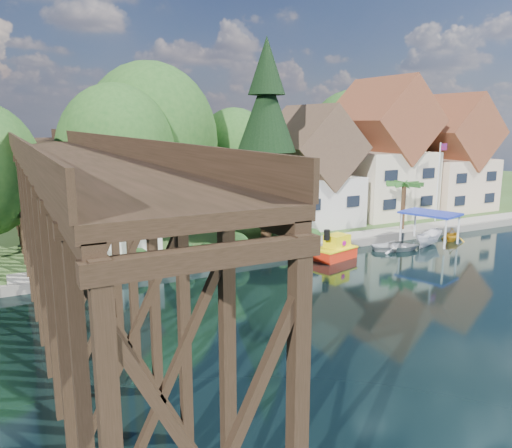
# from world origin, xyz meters

# --- Properties ---
(ground) EXTENTS (140.00, 140.00, 0.00)m
(ground) POSITION_xyz_m (0.00, 0.00, 0.00)
(ground) COLOR black
(ground) RESTS_ON ground
(bank) EXTENTS (140.00, 52.00, 0.50)m
(bank) POSITION_xyz_m (0.00, 34.00, 0.25)
(bank) COLOR #314B1E
(bank) RESTS_ON ground
(seawall) EXTENTS (60.00, 0.40, 0.62)m
(seawall) POSITION_xyz_m (4.00, 8.00, 0.31)
(seawall) COLOR slate
(seawall) RESTS_ON ground
(promenade) EXTENTS (50.00, 2.60, 0.06)m
(promenade) POSITION_xyz_m (6.00, 9.30, 0.53)
(promenade) COLOR gray
(promenade) RESTS_ON bank
(trestle_bridge) EXTENTS (4.12, 44.18, 9.30)m
(trestle_bridge) POSITION_xyz_m (-16.00, 5.17, 5.35)
(trestle_bridge) COLOR black
(trestle_bridge) RESTS_ON ground
(house_left) EXTENTS (7.64, 8.64, 11.02)m
(house_left) POSITION_xyz_m (7.00, 16.00, 5.14)
(house_left) COLOR beige
(house_left) RESTS_ON bank
(house_center) EXTENTS (8.65, 9.18, 13.89)m
(house_center) POSITION_xyz_m (16.00, 16.50, 6.42)
(house_center) COLOR beige
(house_center) RESTS_ON bank
(house_right) EXTENTS (8.15, 8.64, 12.45)m
(house_right) POSITION_xyz_m (25.00, 16.00, 5.78)
(house_right) COLOR beige
(house_right) RESTS_ON bank
(shed) EXTENTS (5.09, 5.40, 7.85)m
(shed) POSITION_xyz_m (-11.00, 14.50, 3.83)
(shed) COLOR beige
(shed) RESTS_ON bank
(bg_trees) EXTENTS (49.90, 13.30, 10.57)m
(bg_trees) POSITION_xyz_m (1.00, 21.25, 7.29)
(bg_trees) COLOR #382314
(bg_trees) RESTS_ON bank
(shrubs) EXTENTS (15.76, 2.47, 1.70)m
(shrubs) POSITION_xyz_m (-4.60, 9.26, 1.23)
(shrubs) COLOR #173E16
(shrubs) RESTS_ON bank
(conifer) EXTENTS (6.46, 6.46, 15.90)m
(conifer) POSITION_xyz_m (0.27, 12.04, 8.16)
(conifer) COLOR #382314
(conifer) RESTS_ON bank
(palm_tree) EXTENTS (3.22, 3.22, 4.52)m
(palm_tree) POSITION_xyz_m (12.76, 9.58, 4.44)
(palm_tree) COLOR #382314
(palm_tree) RESTS_ON bank
(flagpole) EXTENTS (1.17, 0.29, 7.54)m
(flagpole) POSITION_xyz_m (18.66, 11.16, 5.12)
(flagpole) COLOR white
(flagpole) RESTS_ON bank
(tugboat) EXTENTS (3.63, 2.57, 2.38)m
(tugboat) POSITION_xyz_m (2.70, 5.80, 0.71)
(tugboat) COLOR red
(tugboat) RESTS_ON ground
(boat_white_a) EXTENTS (4.50, 3.91, 0.78)m
(boat_white_a) POSITION_xyz_m (8.48, 5.67, 0.39)
(boat_white_a) COLOR silver
(boat_white_a) RESTS_ON ground
(boat_canopy) EXTENTS (4.12, 4.99, 2.76)m
(boat_canopy) POSITION_xyz_m (11.91, 5.60, 1.19)
(boat_canopy) COLOR white
(boat_canopy) RESTS_ON ground
(boat_yellow) EXTENTS (2.98, 2.81, 1.25)m
(boat_yellow) POSITION_xyz_m (14.95, 5.86, 0.63)
(boat_yellow) COLOR gold
(boat_yellow) RESTS_ON ground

